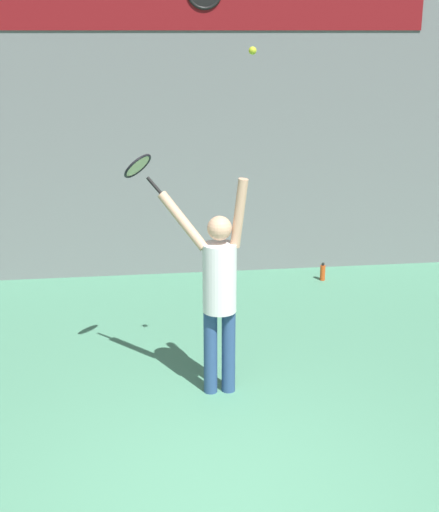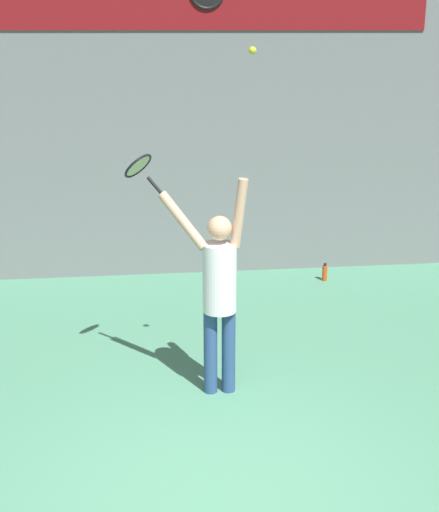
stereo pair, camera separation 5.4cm
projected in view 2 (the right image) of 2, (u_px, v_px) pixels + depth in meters
back_wall at (169, 95)px, 9.52m from camera, size 18.00×0.10×5.00m
tennis_player at (219, 286)px, 6.57m from camera, size 0.82×0.50×2.09m
tennis_racket at (139, 168)px, 6.59m from camera, size 0.41×0.39×0.37m
tennis_ball at (252, 51)px, 5.85m from camera, size 0.07×0.07×0.07m
water_bottle at (325, 273)px, 9.90m from camera, size 0.07×0.07×0.25m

